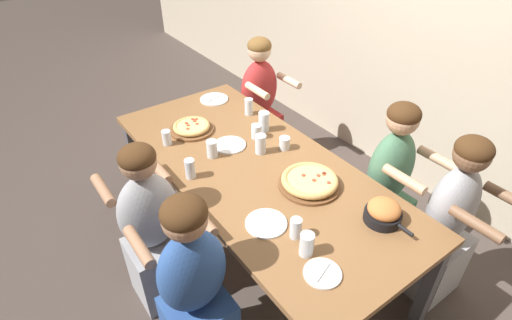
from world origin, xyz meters
name	(u,v)px	position (x,y,z in m)	size (l,w,h in m)	color
ground_plane	(256,246)	(0.00, 0.00, 0.00)	(18.00, 18.00, 0.00)	#423833
dining_table	(256,175)	(0.00, 0.00, 0.69)	(2.32, 1.03, 0.76)	brown
pizza_board_main	(192,128)	(-0.64, -0.13, 0.78)	(0.32, 0.32, 0.05)	brown
pizza_board_second	(310,181)	(0.35, 0.15, 0.79)	(0.38, 0.38, 0.06)	brown
skillet_bowl	(384,212)	(0.81, 0.27, 0.82)	(0.30, 0.20, 0.13)	black
empty_plate_a	(266,223)	(0.46, -0.26, 0.76)	(0.23, 0.23, 0.02)	white
empty_plate_b	(214,99)	(-0.96, 0.26, 0.76)	(0.23, 0.23, 0.02)	white
empty_plate_c	(230,145)	(-0.30, -0.01, 0.76)	(0.22, 0.22, 0.02)	white
empty_plate_d	(322,273)	(0.88, -0.25, 0.76)	(0.18, 0.18, 0.02)	white
cocktail_glass_blue	(285,144)	(-0.05, 0.28, 0.80)	(0.07, 0.07, 0.11)	silver
drinking_glass_a	(261,145)	(-0.11, 0.12, 0.81)	(0.07, 0.07, 0.14)	silver
drinking_glass_b	(212,149)	(-0.26, -0.17, 0.82)	(0.07, 0.07, 0.12)	silver
drinking_glass_c	(264,123)	(-0.33, 0.31, 0.82)	(0.08, 0.08, 0.15)	silver
drinking_glass_d	(190,170)	(-0.15, -0.40, 0.82)	(0.06, 0.06, 0.13)	silver
drinking_glass_e	(256,132)	(-0.28, 0.20, 0.80)	(0.07, 0.07, 0.10)	silver
drinking_glass_f	(167,138)	(-0.58, -0.35, 0.80)	(0.06, 0.06, 0.11)	silver
drinking_glass_g	(249,107)	(-0.59, 0.36, 0.82)	(0.07, 0.07, 0.13)	silver
drinking_glass_h	(296,228)	(0.62, -0.19, 0.82)	(0.06, 0.06, 0.12)	silver
drinking_glass_i	(307,245)	(0.74, -0.23, 0.82)	(0.07, 0.07, 0.13)	silver
diner_far_midright	(386,188)	(0.51, 0.73, 0.56)	(0.51, 0.40, 1.20)	#477556
diner_far_right	(445,227)	(0.96, 0.73, 0.55)	(0.51, 0.40, 1.20)	#99999E
diner_near_midright	(195,292)	(0.48, -0.73, 0.56)	(0.51, 0.40, 1.19)	#2D5193
diner_far_left	(259,106)	(-0.96, 0.73, 0.55)	(0.51, 0.40, 1.19)	#B22D2D
diner_near_center	(153,233)	(-0.05, -0.73, 0.54)	(0.51, 0.40, 1.18)	#99999E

